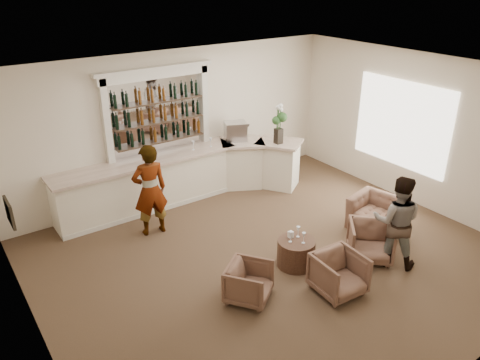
{
  "coord_description": "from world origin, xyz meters",
  "views": [
    {
      "loc": [
        -4.66,
        -5.55,
        4.87
      ],
      "look_at": [
        -0.12,
        0.9,
        1.27
      ],
      "focal_mm": 35.0,
      "sensor_mm": 36.0,
      "label": 1
    }
  ],
  "objects_px": {
    "armchair_center": "(339,274)",
    "flower_vase": "(279,121)",
    "armchair_far": "(377,213)",
    "guest": "(397,222)",
    "cocktail_table": "(296,253)",
    "espresso_machine": "(235,131)",
    "bar_counter": "(185,177)",
    "armchair_right": "(370,241)",
    "armchair_left": "(249,282)",
    "sommelier": "(150,190)"
  },
  "relations": [
    {
      "from": "bar_counter",
      "to": "armchair_center",
      "type": "height_order",
      "value": "bar_counter"
    },
    {
      "from": "bar_counter",
      "to": "armchair_left",
      "type": "relative_size",
      "value": 8.33
    },
    {
      "from": "armchair_left",
      "to": "bar_counter",
      "type": "bearing_deg",
      "value": 40.09
    },
    {
      "from": "armchair_center",
      "to": "flower_vase",
      "type": "xyz_separation_m",
      "value": [
        1.71,
        3.66,
        1.32
      ]
    },
    {
      "from": "armchair_right",
      "to": "espresso_machine",
      "type": "distance_m",
      "value": 4.19
    },
    {
      "from": "armchair_left",
      "to": "armchair_right",
      "type": "distance_m",
      "value": 2.5
    },
    {
      "from": "cocktail_table",
      "to": "armchair_center",
      "type": "distance_m",
      "value": 0.98
    },
    {
      "from": "cocktail_table",
      "to": "flower_vase",
      "type": "distance_m",
      "value": 3.51
    },
    {
      "from": "cocktail_table",
      "to": "armchair_left",
      "type": "xyz_separation_m",
      "value": [
        -1.24,
        -0.28,
        0.06
      ]
    },
    {
      "from": "espresso_machine",
      "to": "flower_vase",
      "type": "height_order",
      "value": "flower_vase"
    },
    {
      "from": "guest",
      "to": "espresso_machine",
      "type": "distance_m",
      "value": 4.44
    },
    {
      "from": "armchair_center",
      "to": "flower_vase",
      "type": "height_order",
      "value": "flower_vase"
    },
    {
      "from": "cocktail_table",
      "to": "espresso_machine",
      "type": "relative_size",
      "value": 1.37
    },
    {
      "from": "armchair_far",
      "to": "flower_vase",
      "type": "height_order",
      "value": "flower_vase"
    },
    {
      "from": "espresso_machine",
      "to": "bar_counter",
      "type": "bearing_deg",
      "value": -153.71
    },
    {
      "from": "bar_counter",
      "to": "armchair_left",
      "type": "bearing_deg",
      "value": -103.65
    },
    {
      "from": "cocktail_table",
      "to": "armchair_center",
      "type": "relative_size",
      "value": 0.88
    },
    {
      "from": "sommelier",
      "to": "guest",
      "type": "distance_m",
      "value": 4.59
    },
    {
      "from": "bar_counter",
      "to": "sommelier",
      "type": "bearing_deg",
      "value": -144.37
    },
    {
      "from": "bar_counter",
      "to": "armchair_left",
      "type": "distance_m",
      "value": 3.78
    },
    {
      "from": "sommelier",
      "to": "armchair_left",
      "type": "distance_m",
      "value": 2.87
    },
    {
      "from": "cocktail_table",
      "to": "guest",
      "type": "bearing_deg",
      "value": -33.32
    },
    {
      "from": "cocktail_table",
      "to": "armchair_right",
      "type": "relative_size",
      "value": 0.87
    },
    {
      "from": "espresso_machine",
      "to": "guest",
      "type": "bearing_deg",
      "value": -61.76
    },
    {
      "from": "armchair_left",
      "to": "flower_vase",
      "type": "xyz_separation_m",
      "value": [
        3.0,
        2.97,
        1.36
      ]
    },
    {
      "from": "armchair_far",
      "to": "bar_counter",
      "type": "bearing_deg",
      "value": -154.56
    },
    {
      "from": "armchair_center",
      "to": "espresso_machine",
      "type": "bearing_deg",
      "value": 80.89
    },
    {
      "from": "sommelier",
      "to": "espresso_machine",
      "type": "distance_m",
      "value": 2.87
    },
    {
      "from": "armchair_far",
      "to": "guest",
      "type": "bearing_deg",
      "value": -50.01
    },
    {
      "from": "cocktail_table",
      "to": "espresso_machine",
      "type": "height_order",
      "value": "espresso_machine"
    },
    {
      "from": "bar_counter",
      "to": "guest",
      "type": "bearing_deg",
      "value": -67.57
    },
    {
      "from": "bar_counter",
      "to": "espresso_machine",
      "type": "height_order",
      "value": "espresso_machine"
    },
    {
      "from": "espresso_machine",
      "to": "flower_vase",
      "type": "relative_size",
      "value": 0.52
    },
    {
      "from": "sommelier",
      "to": "armchair_right",
      "type": "distance_m",
      "value": 4.24
    },
    {
      "from": "armchair_center",
      "to": "armchair_far",
      "type": "distance_m",
      "value": 2.39
    },
    {
      "from": "guest",
      "to": "flower_vase",
      "type": "height_order",
      "value": "flower_vase"
    },
    {
      "from": "armchair_left",
      "to": "armchair_center",
      "type": "distance_m",
      "value": 1.47
    },
    {
      "from": "sommelier",
      "to": "guest",
      "type": "xyz_separation_m",
      "value": [
        3.03,
        -3.44,
        -0.08
      ]
    },
    {
      "from": "guest",
      "to": "armchair_center",
      "type": "height_order",
      "value": "guest"
    },
    {
      "from": "cocktail_table",
      "to": "armchair_far",
      "type": "bearing_deg",
      "value": 1.05
    },
    {
      "from": "bar_counter",
      "to": "sommelier",
      "type": "distance_m",
      "value": 1.57
    },
    {
      "from": "cocktail_table",
      "to": "sommelier",
      "type": "height_order",
      "value": "sommelier"
    },
    {
      "from": "guest",
      "to": "armchair_center",
      "type": "bearing_deg",
      "value": 53.01
    },
    {
      "from": "espresso_machine",
      "to": "flower_vase",
      "type": "xyz_separation_m",
      "value": [
        0.68,
        -0.77,
        0.31
      ]
    },
    {
      "from": "guest",
      "to": "flower_vase",
      "type": "distance_m",
      "value": 3.74
    },
    {
      "from": "bar_counter",
      "to": "armchair_right",
      "type": "relative_size",
      "value": 7.41
    },
    {
      "from": "cocktail_table",
      "to": "guest",
      "type": "height_order",
      "value": "guest"
    },
    {
      "from": "cocktail_table",
      "to": "flower_vase",
      "type": "height_order",
      "value": "flower_vase"
    },
    {
      "from": "armchair_center",
      "to": "armchair_right",
      "type": "height_order",
      "value": "armchair_right"
    },
    {
      "from": "flower_vase",
      "to": "armchair_right",
      "type": "bearing_deg",
      "value": -99.06
    }
  ]
}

